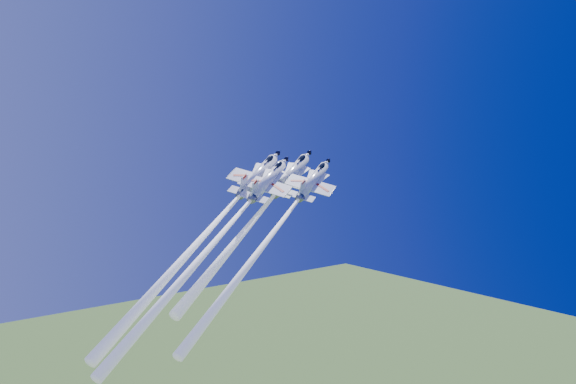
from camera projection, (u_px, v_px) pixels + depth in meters
jet_lead at (258, 215)px, 108.95m from camera, size 32.87×20.28×30.86m
jet_left at (209, 230)px, 101.59m from camera, size 36.37×22.73×35.22m
jet_right at (272, 234)px, 100.79m from camera, size 33.58×21.07×33.01m
jet_slot at (217, 240)px, 98.25m from camera, size 35.81×22.49×35.47m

